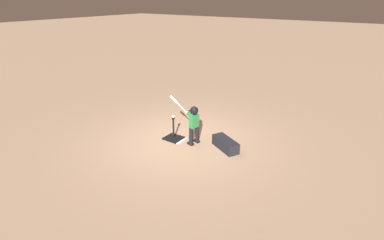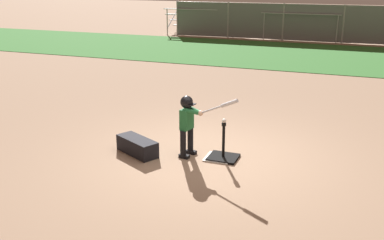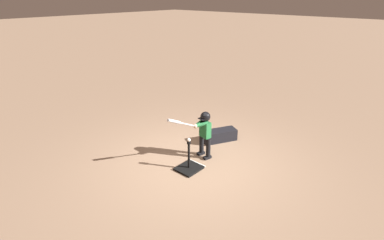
% 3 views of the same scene
% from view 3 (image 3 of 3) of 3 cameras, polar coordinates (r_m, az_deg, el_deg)
% --- Properties ---
extents(ground_plane, '(90.00, 90.00, 0.00)m').
position_cam_3_polar(ground_plane, '(6.51, 0.37, -8.27)').
color(ground_plane, '#93755B').
extents(home_plate, '(0.45, 0.45, 0.02)m').
position_cam_3_polar(home_plate, '(6.37, -0.27, -8.89)').
color(home_plate, white).
rests_on(home_plate, ground_plane).
extents(batting_tee, '(0.49, 0.45, 0.64)m').
position_cam_3_polar(batting_tee, '(6.28, -0.59, -8.75)').
color(batting_tee, black).
rests_on(batting_tee, ground_plane).
extents(batter_child, '(1.05, 0.39, 1.15)m').
position_cam_3_polar(batter_child, '(6.44, 2.22, -1.76)').
color(batter_child, black).
rests_on(batter_child, ground_plane).
extents(baseball, '(0.07, 0.07, 0.07)m').
position_cam_3_polar(baseball, '(5.98, -0.61, -3.82)').
color(baseball, white).
rests_on(baseball, batting_tee).
extents(equipment_bag, '(0.89, 0.68, 0.28)m').
position_cam_3_polar(equipment_bag, '(7.42, 5.23, -2.93)').
color(equipment_bag, black).
rests_on(equipment_bag, ground_plane).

